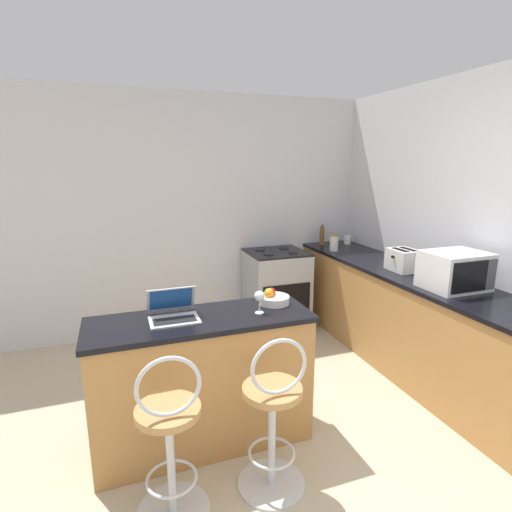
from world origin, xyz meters
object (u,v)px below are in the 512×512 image
Objects in this scene: bar_stool_near at (170,442)px; toaster at (403,260)px; bar_stool_far at (273,419)px; storage_jar at (334,242)px; stove_range at (276,290)px; pepper_mill at (322,235)px; fruit_bowl at (273,298)px; laptop at (173,311)px; microwave at (455,270)px; wine_glass_tall at (259,297)px; mug_white at (348,240)px.

toaster reaches higher than bar_stool_near.
storage_jar reaches higher than bar_stool_far.
bar_stool_far is at bearing -127.57° from storage_jar.
stove_range is at bearing 124.67° from toaster.
toaster is 0.29× the size of stove_range.
bar_stool_far is at bearing -123.86° from pepper_mill.
pepper_mill is 2.18m from fruit_bowl.
toaster is at bearing -80.25° from storage_jar.
fruit_bowl is at bearing 3.23° from laptop.
bar_stool_far is 3.98× the size of pepper_mill.
stove_range is 1.76m from fruit_bowl.
laptop is at bearing -144.62° from storage_jar.
bar_stool_near is at bearing -168.52° from microwave.
bar_stool_near is 2.12× the size of microwave.
fruit_bowl is 1.13× the size of storage_jar.
laptop reaches higher than bar_stool_near.
stove_range is 3.72× the size of pepper_mill.
storage_jar is at bearing 52.43° from bar_stool_far.
toaster is 1.74× the size of wine_glass_tall.
laptop is 2.16m from stove_range.
bar_stool_far is 0.83m from fruit_bowl.
pepper_mill is 1.15× the size of fruit_bowl.
stove_range is (-0.80, 1.71, -0.60)m from microwave.
fruit_bowl is at bearing 37.06° from bar_stool_near.
stove_range is 1.11m from mug_white.
bar_stool_near is at bearing -101.71° from laptop.
mug_white is 0.42× the size of pepper_mill.
stove_range is 0.89m from pepper_mill.
pepper_mill is at bearing 14.62° from stove_range.
pepper_mill is at bearing 167.61° from mug_white.
wine_glass_tall is at bearing 35.58° from bar_stool_near.
wine_glass_tall reaches higher than bar_stool_near.
fruit_bowl is (-1.45, -0.42, -0.06)m from toaster.
microwave is at bearing -65.05° from stove_range.
bar_stool_near is 2.64m from stove_range.
microwave reaches higher than storage_jar.
storage_jar is at bearing 46.42° from wine_glass_tall.
fruit_bowl is at bearing 68.48° from bar_stool_far.
storage_jar reaches higher than bar_stool_near.
bar_stool_near is 1.07× the size of stove_range.
laptop is 2.90m from mug_white.
laptop is at bearing 169.30° from wine_glass_tall.
wine_glass_tall is at bearing -115.86° from stove_range.
laptop reaches higher than stove_range.
bar_stool_near is at bearing -132.51° from pepper_mill.
bar_stool_near is 6.40× the size of wine_glass_tall.
wine_glass_tall is 2.39m from pepper_mill.
microwave is 0.51× the size of stove_range.
mug_white is at bearing 5.98° from stove_range.
toaster is at bearing 12.06° from laptop.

